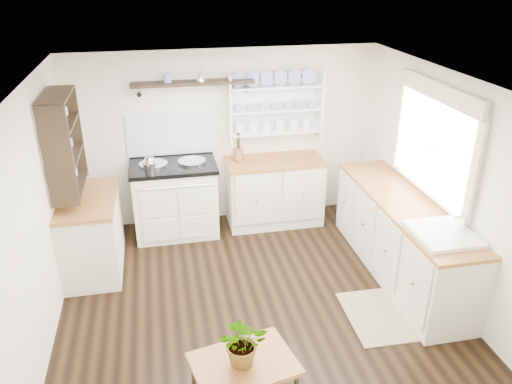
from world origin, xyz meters
TOP-DOWN VIEW (x-y plane):
  - floor at (0.00, 0.00)m, footprint 4.00×3.80m
  - wall_back at (0.00, 1.90)m, footprint 4.00×0.02m
  - wall_right at (2.00, 0.00)m, footprint 0.02×3.80m
  - wall_left at (-2.00, 0.00)m, footprint 0.02×3.80m
  - ceiling at (0.00, 0.00)m, footprint 4.00×3.80m
  - window at (1.95, 0.15)m, footprint 0.08×1.55m
  - aga_cooker at (-0.72, 1.57)m, footprint 1.08×0.74m
  - back_cabinets at (0.60, 1.60)m, footprint 1.27×0.63m
  - right_cabinets at (1.70, 0.10)m, footprint 0.62×2.43m
  - belfast_sink at (1.70, -0.65)m, footprint 0.55×0.60m
  - left_cabinets at (-1.70, 0.90)m, footprint 0.62×1.13m
  - plate_rack at (0.65, 1.86)m, footprint 1.20×0.22m
  - high_shelf at (-0.40, 1.78)m, footprint 1.50×0.29m
  - left_shelving at (-1.84, 0.90)m, footprint 0.28×0.80m
  - kettle at (-1.00, 1.45)m, footprint 0.16×0.16m
  - utensil_crock at (0.13, 1.68)m, footprint 0.13×0.13m
  - center_table at (-0.36, -1.40)m, footprint 0.89×0.72m
  - potted_plant at (-0.36, -1.40)m, footprint 0.38×0.34m
  - floor_rug at (1.12, -0.61)m, footprint 0.57×0.86m

SIDE VIEW (x-z plane):
  - floor at x=0.00m, z-range -0.01..0.01m
  - floor_rug at x=1.12m, z-range 0.00..0.02m
  - center_table at x=-0.36m, z-range 0.17..0.60m
  - right_cabinets at x=1.70m, z-range 0.01..0.91m
  - left_cabinets at x=-1.70m, z-range 0.01..0.91m
  - back_cabinets at x=0.60m, z-range 0.01..0.91m
  - aga_cooker at x=-0.72m, z-range -0.01..0.98m
  - potted_plant at x=-0.36m, z-range 0.43..0.83m
  - belfast_sink at x=1.70m, z-range 0.58..1.03m
  - utensil_crock at x=0.13m, z-range 0.91..1.06m
  - kettle at x=-1.00m, z-range 0.93..1.13m
  - wall_back at x=0.00m, z-range 0.00..2.30m
  - wall_right at x=2.00m, z-range 0.00..2.30m
  - wall_left at x=-2.00m, z-range 0.00..2.30m
  - left_shelving at x=-1.84m, z-range 1.02..2.08m
  - plate_rack at x=0.65m, z-range 1.11..2.01m
  - window at x=1.95m, z-range 0.95..2.17m
  - high_shelf at x=-0.40m, z-range 1.83..1.99m
  - ceiling at x=0.00m, z-range 2.29..2.30m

